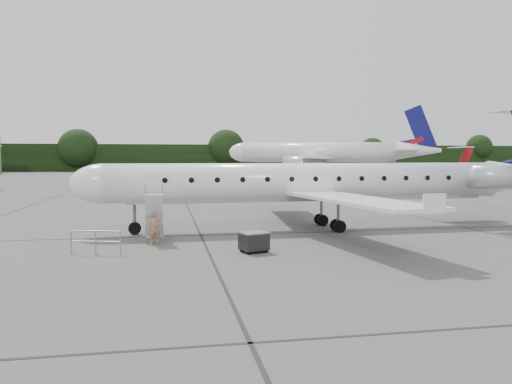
{
  "coord_description": "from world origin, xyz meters",
  "views": [
    {
      "loc": [
        -8.11,
        -22.47,
        4.16
      ],
      "look_at": [
        -3.34,
        3.67,
        2.3
      ],
      "focal_mm": 35.0,
      "sensor_mm": 36.0,
      "label": 1
    }
  ],
  "objects": [
    {
      "name": "ground",
      "position": [
        0.0,
        0.0,
        0.0
      ],
      "size": [
        320.0,
        320.0,
        0.0
      ],
      "primitive_type": "plane",
      "color": "#595957",
      "rests_on": "ground"
    },
    {
      "name": "treeline",
      "position": [
        0.0,
        130.0,
        4.0
      ],
      "size": [
        260.0,
        4.0,
        8.0
      ],
      "primitive_type": "cube",
      "color": "black",
      "rests_on": "ground"
    },
    {
      "name": "main_regional_jet",
      "position": [
        0.24,
        5.19,
        3.81
      ],
      "size": [
        30.38,
        22.33,
        7.62
      ],
      "primitive_type": null,
      "rotation": [
        0.0,
        0.0,
        0.03
      ],
      "color": "white",
      "rests_on": "ground"
    },
    {
      "name": "airstair",
      "position": [
        -8.68,
        2.72,
        1.19
      ],
      "size": [
        0.92,
        2.17,
        2.39
      ],
      "primitive_type": null,
      "rotation": [
        0.0,
        0.0,
        0.03
      ],
      "color": "white",
      "rests_on": "ground"
    },
    {
      "name": "passenger",
      "position": [
        -8.64,
        1.5,
        0.8
      ],
      "size": [
        0.64,
        0.48,
        1.61
      ],
      "primitive_type": "imported",
      "rotation": [
        0.0,
        0.0,
        0.17
      ],
      "color": "#92684F",
      "rests_on": "ground"
    },
    {
      "name": "safety_railing",
      "position": [
        -11.08,
        -0.43,
        0.5
      ],
      "size": [
        2.13,
        0.7,
        1.0
      ],
      "primitive_type": null,
      "rotation": [
        0.0,
        0.0,
        -0.29
      ],
      "color": "gray",
      "rests_on": "ground"
    },
    {
      "name": "baggage_cart",
      "position": [
        -4.33,
        -1.25,
        0.48
      ],
      "size": [
        1.34,
        1.21,
        0.96
      ],
      "primitive_type": null,
      "rotation": [
        0.0,
        0.0,
        0.33
      ],
      "color": "black",
      "rests_on": "ground"
    },
    {
      "name": "bg_narrowbody",
      "position": [
        23.17,
        77.34,
        7.2
      ],
      "size": [
        47.58,
        40.92,
        14.39
      ],
      "primitive_type": null,
      "rotation": [
        0.0,
        0.0,
        -0.35
      ],
      "color": "white",
      "rests_on": "ground"
    }
  ]
}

